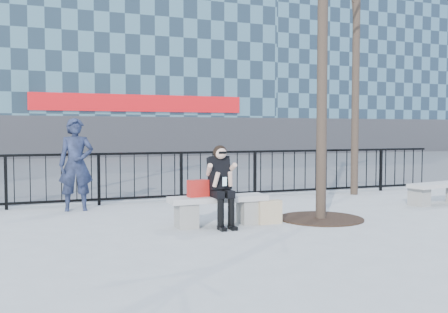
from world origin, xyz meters
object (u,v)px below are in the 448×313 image
object	(u,v)px
bench_main	(218,207)
seated_woman	(222,186)
standing_man	(76,164)
bench_second	(439,191)

from	to	relation	value
bench_main	seated_woman	bearing A→B (deg)	-90.00
seated_woman	standing_man	xyz separation A→B (m)	(-2.10, 2.58, 0.24)
bench_main	bench_second	world-z (taller)	bench_main
bench_second	seated_woman	distance (m)	5.28
seated_woman	standing_man	bearing A→B (deg)	129.07
seated_woman	bench_main	bearing A→B (deg)	90.00
bench_main	seated_woman	size ratio (longest dim) A/B	1.23
bench_second	seated_woman	size ratio (longest dim) A/B	1.16
seated_woman	standing_man	distance (m)	3.33
bench_main	bench_second	distance (m)	5.24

